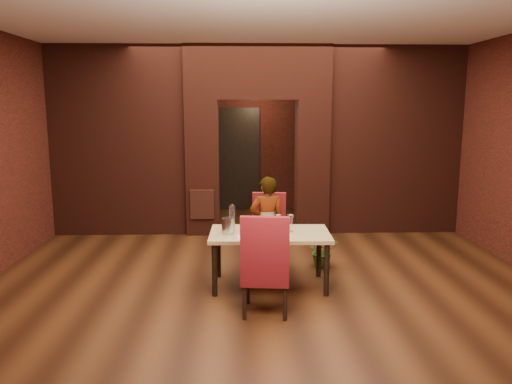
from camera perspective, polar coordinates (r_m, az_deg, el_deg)
floor at (r=6.98m, az=0.74°, el=-8.60°), size 8.00×8.00×0.00m
ceiling at (r=6.69m, az=0.80°, el=18.38°), size 7.00×8.00×0.04m
wall_back at (r=10.63m, az=-0.21°, el=6.61°), size 7.00×0.04×3.20m
wall_front at (r=2.70m, az=4.63°, el=-3.38°), size 7.00×0.04×3.20m
pillar_left at (r=8.70m, az=-6.11°, el=2.83°), size 0.55×0.55×2.30m
pillar_right at (r=8.76m, az=6.39°, el=2.88°), size 0.55×0.55×2.30m
lintel at (r=8.63m, az=0.17°, el=13.48°), size 2.45×0.55×0.90m
wing_wall_left at (r=8.87m, az=-15.34°, el=5.60°), size 2.28×0.35×3.20m
wing_wall_right at (r=9.03m, az=15.40°, el=5.66°), size 2.28×0.35×3.20m
vent_panel at (r=8.50m, az=-6.18°, el=-1.43°), size 0.40×0.03×0.50m
rear_door at (r=10.61m, az=-2.37°, el=3.62°), size 0.90×0.08×2.10m
rear_door_frame at (r=10.57m, az=-2.37°, el=3.59°), size 1.02×0.04×2.22m
dining_table at (r=6.21m, az=1.57°, el=-7.67°), size 1.48×0.85×0.68m
chair_far at (r=6.82m, az=1.45°, el=-4.57°), size 0.50×0.50×1.02m
chair_near at (r=5.38m, az=1.11°, el=-8.09°), size 0.55×0.55×1.11m
person_seated at (r=6.72m, az=1.26°, el=-3.63°), size 0.50×0.36×1.28m
wine_glass_a at (r=6.09m, az=0.62°, el=-3.71°), size 0.08×0.08×0.20m
wine_glass_b at (r=6.17m, az=2.54°, el=-3.53°), size 0.08×0.08×0.20m
wine_glass_c at (r=6.12m, az=3.96°, el=-3.59°), size 0.09×0.09×0.21m
tasting_sheet at (r=5.87m, az=-0.53°, el=-5.21°), size 0.33×0.25×0.00m
wine_bucket at (r=6.03m, az=-3.20°, el=-3.88°), size 0.16×0.16×0.19m
water_bottle at (r=6.25m, az=-2.75°, el=-2.83°), size 0.07×0.07×0.31m
potted_plant at (r=7.01m, az=7.65°, el=-6.65°), size 0.44×0.39×0.46m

